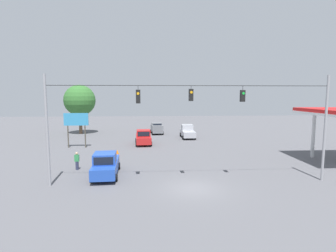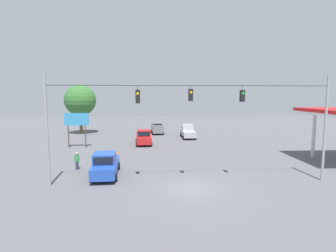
{
  "view_description": "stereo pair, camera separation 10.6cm",
  "coord_description": "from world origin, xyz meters",
  "px_view_note": "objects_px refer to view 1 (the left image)",
  "views": [
    {
      "loc": [
        2.98,
        18.58,
        6.84
      ],
      "look_at": [
        1.28,
        -9.0,
        3.65
      ],
      "focal_mm": 28.0,
      "sensor_mm": 36.0,
      "label": 1
    },
    {
      "loc": [
        2.87,
        18.58,
        6.84
      ],
      "look_at": [
        1.28,
        -9.0,
        3.65
      ],
      "focal_mm": 28.0,
      "sensor_mm": 36.0,
      "label": 2
    }
  ],
  "objects_px": {
    "traffic_cone_second": "(111,160)",
    "pedestrian": "(77,161)",
    "pickup_truck_silver_oncoming_deep": "(188,132)",
    "overhead_signal_span": "(190,118)",
    "roadside_billboard": "(76,123)",
    "traffic_cone_third": "(117,152)",
    "traffic_cone_nearest": "(107,168)",
    "pickup_truck_red_withflow_far": "(143,138)",
    "sedan_grey_withflow_deep": "(157,128)",
    "pickup_truck_blue_parked_shoulder": "(106,165)",
    "tree_horizon_left": "(80,100)"
  },
  "relations": [
    {
      "from": "pickup_truck_blue_parked_shoulder",
      "to": "traffic_cone_second",
      "type": "height_order",
      "value": "pickup_truck_blue_parked_shoulder"
    },
    {
      "from": "overhead_signal_span",
      "to": "roadside_billboard",
      "type": "bearing_deg",
      "value": -49.42
    },
    {
      "from": "pickup_truck_red_withflow_far",
      "to": "traffic_cone_third",
      "type": "distance_m",
      "value": 7.13
    },
    {
      "from": "overhead_signal_span",
      "to": "pickup_truck_silver_oncoming_deep",
      "type": "height_order",
      "value": "overhead_signal_span"
    },
    {
      "from": "roadside_billboard",
      "to": "pickup_truck_blue_parked_shoulder",
      "type": "bearing_deg",
      "value": 115.1
    },
    {
      "from": "traffic_cone_third",
      "to": "tree_horizon_left",
      "type": "relative_size",
      "value": 0.07
    },
    {
      "from": "traffic_cone_third",
      "to": "traffic_cone_nearest",
      "type": "bearing_deg",
      "value": 89.58
    },
    {
      "from": "pickup_truck_silver_oncoming_deep",
      "to": "traffic_cone_second",
      "type": "relative_size",
      "value": 8.24
    },
    {
      "from": "traffic_cone_third",
      "to": "pickup_truck_silver_oncoming_deep",
      "type": "bearing_deg",
      "value": -129.49
    },
    {
      "from": "tree_horizon_left",
      "to": "traffic_cone_third",
      "type": "bearing_deg",
      "value": 116.58
    },
    {
      "from": "sedan_grey_withflow_deep",
      "to": "tree_horizon_left",
      "type": "relative_size",
      "value": 0.46
    },
    {
      "from": "pedestrian",
      "to": "traffic_cone_nearest",
      "type": "bearing_deg",
      "value": 166.54
    },
    {
      "from": "pickup_truck_silver_oncoming_deep",
      "to": "roadside_billboard",
      "type": "distance_m",
      "value": 17.53
    },
    {
      "from": "traffic_cone_third",
      "to": "tree_horizon_left",
      "type": "xyz_separation_m",
      "value": [
        8.82,
        -17.63,
        5.71
      ]
    },
    {
      "from": "tree_horizon_left",
      "to": "pickup_truck_silver_oncoming_deep",
      "type": "bearing_deg",
      "value": 163.16
    },
    {
      "from": "traffic_cone_third",
      "to": "pickup_truck_red_withflow_far",
      "type": "bearing_deg",
      "value": -113.39
    },
    {
      "from": "sedan_grey_withflow_deep",
      "to": "roadside_billboard",
      "type": "height_order",
      "value": "roadside_billboard"
    },
    {
      "from": "roadside_billboard",
      "to": "pedestrian",
      "type": "bearing_deg",
      "value": 105.56
    },
    {
      "from": "pedestrian",
      "to": "traffic_cone_second",
      "type": "bearing_deg",
      "value": -137.38
    },
    {
      "from": "pickup_truck_silver_oncoming_deep",
      "to": "traffic_cone_third",
      "type": "bearing_deg",
      "value": 50.51
    },
    {
      "from": "pickup_truck_silver_oncoming_deep",
      "to": "traffic_cone_third",
      "type": "distance_m",
      "value": 15.53
    },
    {
      "from": "pickup_truck_red_withflow_far",
      "to": "pickup_truck_blue_parked_shoulder",
      "type": "xyz_separation_m",
      "value": [
        2.74,
        14.6,
        0.0
      ]
    },
    {
      "from": "traffic_cone_nearest",
      "to": "pedestrian",
      "type": "bearing_deg",
      "value": -13.46
    },
    {
      "from": "traffic_cone_nearest",
      "to": "pickup_truck_red_withflow_far",
      "type": "bearing_deg",
      "value": -102.27
    },
    {
      "from": "traffic_cone_third",
      "to": "pickup_truck_blue_parked_shoulder",
      "type": "bearing_deg",
      "value": 90.56
    },
    {
      "from": "sedan_grey_withflow_deep",
      "to": "pickup_truck_blue_parked_shoulder",
      "type": "height_order",
      "value": "pickup_truck_blue_parked_shoulder"
    },
    {
      "from": "overhead_signal_span",
      "to": "pickup_truck_blue_parked_shoulder",
      "type": "distance_m",
      "value": 8.38
    },
    {
      "from": "pickup_truck_silver_oncoming_deep",
      "to": "traffic_cone_nearest",
      "type": "bearing_deg",
      "value": 62.0
    },
    {
      "from": "pickup_truck_red_withflow_far",
      "to": "pedestrian",
      "type": "relative_size",
      "value": 3.09
    },
    {
      "from": "traffic_cone_second",
      "to": "pedestrian",
      "type": "distance_m",
      "value": 3.72
    },
    {
      "from": "pedestrian",
      "to": "traffic_cone_third",
      "type": "bearing_deg",
      "value": -116.13
    },
    {
      "from": "pickup_truck_blue_parked_shoulder",
      "to": "traffic_cone_second",
      "type": "distance_m",
      "value": 4.66
    },
    {
      "from": "roadside_billboard",
      "to": "tree_horizon_left",
      "type": "height_order",
      "value": "tree_horizon_left"
    },
    {
      "from": "sedan_grey_withflow_deep",
      "to": "pickup_truck_silver_oncoming_deep",
      "type": "distance_m",
      "value": 6.82
    },
    {
      "from": "traffic_cone_nearest",
      "to": "traffic_cone_third",
      "type": "bearing_deg",
      "value": -90.42
    },
    {
      "from": "pickup_truck_blue_parked_shoulder",
      "to": "roadside_billboard",
      "type": "height_order",
      "value": "roadside_billboard"
    },
    {
      "from": "overhead_signal_span",
      "to": "traffic_cone_second",
      "type": "xyz_separation_m",
      "value": [
        7.19,
        -6.86,
        -4.86
      ]
    },
    {
      "from": "pickup_truck_blue_parked_shoulder",
      "to": "tree_horizon_left",
      "type": "bearing_deg",
      "value": -70.91
    },
    {
      "from": "roadside_billboard",
      "to": "overhead_signal_span",
      "type": "bearing_deg",
      "value": 130.58
    },
    {
      "from": "traffic_cone_nearest",
      "to": "traffic_cone_second",
      "type": "xyz_separation_m",
      "value": [
        0.17,
        -3.19,
        0.0
      ]
    },
    {
      "from": "traffic_cone_third",
      "to": "pedestrian",
      "type": "bearing_deg",
      "value": 63.87
    },
    {
      "from": "sedan_grey_withflow_deep",
      "to": "traffic_cone_third",
      "type": "relative_size",
      "value": 6.64
    },
    {
      "from": "traffic_cone_nearest",
      "to": "roadside_billboard",
      "type": "height_order",
      "value": "roadside_billboard"
    },
    {
      "from": "pickup_truck_silver_oncoming_deep",
      "to": "overhead_signal_span",
      "type": "bearing_deg",
      "value": 82.61
    },
    {
      "from": "sedan_grey_withflow_deep",
      "to": "pedestrian",
      "type": "height_order",
      "value": "sedan_grey_withflow_deep"
    },
    {
      "from": "pickup_truck_red_withflow_far",
      "to": "tree_horizon_left",
      "type": "xyz_separation_m",
      "value": [
        11.64,
        -11.11,
        5.04
      ]
    },
    {
      "from": "pedestrian",
      "to": "overhead_signal_span",
      "type": "bearing_deg",
      "value": 156.22
    },
    {
      "from": "sedan_grey_withflow_deep",
      "to": "roadside_billboard",
      "type": "xyz_separation_m",
      "value": [
        10.82,
        11.99,
        2.29
      ]
    },
    {
      "from": "overhead_signal_span",
      "to": "pickup_truck_blue_parked_shoulder",
      "type": "height_order",
      "value": "overhead_signal_span"
    },
    {
      "from": "tree_horizon_left",
      "to": "overhead_signal_span",
      "type": "bearing_deg",
      "value": 119.45
    }
  ]
}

